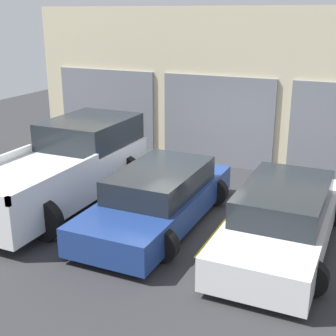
{
  "coord_description": "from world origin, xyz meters",
  "views": [
    {
      "loc": [
        4.01,
        -9.74,
        4.33
      ],
      "look_at": [
        0.0,
        -0.93,
        1.1
      ],
      "focal_mm": 50.0,
      "sensor_mm": 36.0,
      "label": 1
    }
  ],
  "objects": [
    {
      "name": "pickup_truck",
      "position": [
        -2.61,
        -1.11,
        0.84
      ],
      "size": [
        2.61,
        5.28,
        1.77
      ],
      "color": "white",
      "rests_on": "ground"
    },
    {
      "name": "sedan_white",
      "position": [
        2.61,
        -1.39,
        0.58
      ],
      "size": [
        2.11,
        4.63,
        1.24
      ],
      "color": "white",
      "rests_on": "ground"
    },
    {
      "name": "ground_plane",
      "position": [
        0.0,
        0.0,
        0.0
      ],
      "size": [
        28.0,
        28.0,
        0.0
      ],
      "primitive_type": "plane",
      "color": "#2D2D30"
    },
    {
      "name": "sedan_side",
      "position": [
        0.0,
        -1.39,
        0.57
      ],
      "size": [
        2.16,
        4.67,
        1.21
      ],
      "color": "navy",
      "rests_on": "ground"
    },
    {
      "name": "shophouse_building",
      "position": [
        -0.01,
        3.28,
        2.2
      ],
      "size": [
        12.51,
        0.68,
        4.51
      ],
      "color": "beige",
      "rests_on": "ground"
    },
    {
      "name": "parking_stripe_left",
      "position": [
        -1.31,
        -1.43,
        0.0
      ],
      "size": [
        0.12,
        2.2,
        0.01
      ],
      "primitive_type": "cube",
      "color": "gold",
      "rests_on": "ground"
    },
    {
      "name": "parking_stripe_far_left",
      "position": [
        -3.92,
        -1.43,
        0.0
      ],
      "size": [
        0.12,
        2.2,
        0.01
      ],
      "primitive_type": "cube",
      "color": "gold",
      "rests_on": "ground"
    },
    {
      "name": "parking_stripe_centre",
      "position": [
        1.31,
        -1.43,
        0.0
      ],
      "size": [
        0.12,
        2.2,
        0.01
      ],
      "primitive_type": "cube",
      "color": "gold",
      "rests_on": "ground"
    }
  ]
}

